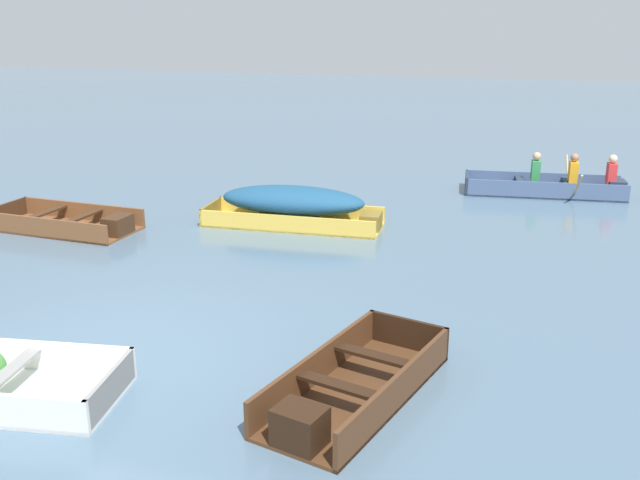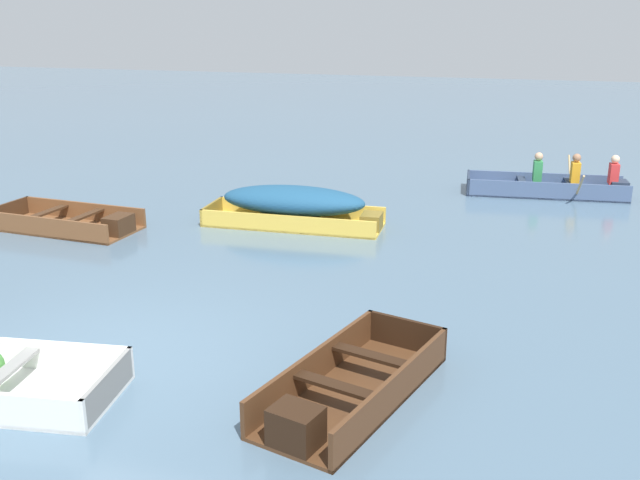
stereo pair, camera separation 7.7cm
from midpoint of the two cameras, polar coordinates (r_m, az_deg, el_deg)
name	(u,v)px [view 2 (the right image)]	position (r m, az deg, el deg)	size (l,w,h in m)	color
ground_plane	(110,359)	(8.70, -16.20, -9.14)	(80.00, 80.00, 0.00)	slate
skiff_yellow_near_moored	(295,204)	(13.37, -1.87, 2.90)	(3.39, 1.23, 0.76)	#E5BC47
skiff_wooden_brown_mid_moored	(71,223)	(13.95, -19.14, 1.30)	(2.81, 1.33, 0.37)	brown
skiff_dark_varnish_far_moored	(348,389)	(7.46, 2.53, -11.82)	(1.63, 2.71, 0.41)	#4C2D19
rowboat_slate_blue_with_crew	(557,185)	(16.59, 18.54, 4.18)	(3.49, 2.27, 0.93)	#475B7F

